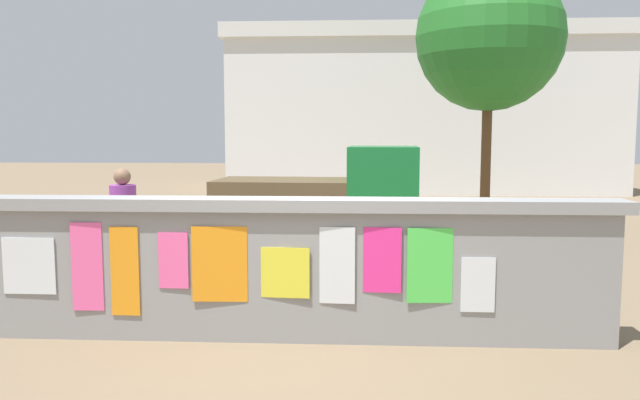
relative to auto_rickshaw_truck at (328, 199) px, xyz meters
The scene contains 8 objects.
ground 3.14m from the auto_rickshaw_truck, 92.97° to the left, with size 60.00×60.00×0.00m, color #7A664C.
poster_wall 5.01m from the auto_rickshaw_truck, 91.84° to the right, with size 6.56×0.42×1.43m.
auto_rickshaw_truck is the anchor object (origin of this frame).
motorcycle 3.75m from the auto_rickshaw_truck, 54.32° to the right, with size 1.90×0.56×0.87m.
bicycle_near 3.31m from the auto_rickshaw_truck, 105.05° to the right, with size 1.71×0.44×0.95m.
person_walking 4.04m from the auto_rickshaw_truck, 129.27° to the right, with size 0.39×0.39×1.62m.
tree_roadside 6.53m from the auto_rickshaw_truck, 48.65° to the left, with size 3.50×3.50×6.10m.
building_background 13.49m from the auto_rickshaw_truck, 77.54° to the left, with size 13.92×6.64×5.79m.
Camera 1 is at (0.64, -6.05, 2.06)m, focal length 34.71 mm.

